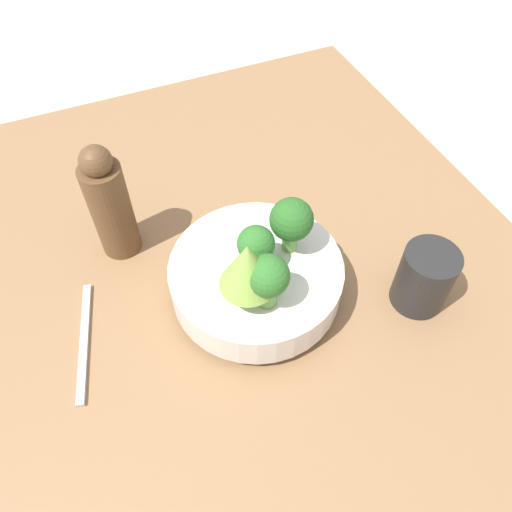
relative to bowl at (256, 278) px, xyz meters
name	(u,v)px	position (x,y,z in m)	size (l,w,h in m)	color
ground_plane	(259,330)	(0.03, -0.01, -0.08)	(6.00, 6.00, 0.00)	beige
table	(259,322)	(0.03, -0.01, -0.06)	(1.12, 0.84, 0.04)	olive
bowl	(256,278)	(0.00, 0.00, 0.00)	(0.22, 0.22, 0.06)	silver
broccoli_floret_right	(266,279)	(0.05, -0.01, 0.07)	(0.05, 0.05, 0.08)	#609347
broccoli_floret_back	(291,221)	(-0.01, 0.05, 0.08)	(0.05, 0.05, 0.08)	#6BA34C
romanesco_piece_near	(248,267)	(0.04, -0.03, 0.09)	(0.07, 0.07, 0.10)	#6BA34C
broccoli_floret_center	(256,246)	(0.00, 0.00, 0.07)	(0.05, 0.05, 0.07)	#7AB256
cup	(424,278)	(0.09, 0.19, 0.01)	(0.07, 0.07, 0.09)	black
pepper_mill	(110,204)	(-0.16, -0.14, 0.05)	(0.06, 0.06, 0.18)	brown
fork	(84,341)	(-0.02, -0.23, -0.03)	(0.17, 0.05, 0.01)	#B2B2B7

